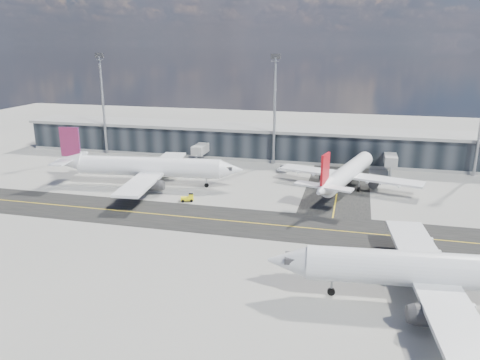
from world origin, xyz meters
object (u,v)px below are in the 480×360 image
(airliner_near, at_px, (448,272))
(baggage_tug, at_px, (188,198))
(service_van, at_px, (283,168))
(airliner_af, at_px, (147,167))
(airliner_redtail, at_px, (347,173))

(airliner_near, bearing_deg, baggage_tug, 50.74)
(service_van, bearing_deg, airliner_near, -60.19)
(airliner_af, bearing_deg, service_van, 118.96)
(airliner_af, relative_size, airliner_near, 0.99)
(airliner_near, distance_m, service_van, 65.43)
(airliner_af, height_order, service_van, airliner_af)
(airliner_af, height_order, airliner_near, airliner_near)
(airliner_redtail, relative_size, airliner_near, 0.84)
(airliner_redtail, bearing_deg, service_van, 158.09)
(airliner_af, relative_size, airliner_redtail, 1.18)
(airliner_redtail, distance_m, airliner_near, 47.98)
(airliner_near, distance_m, baggage_tug, 53.70)
(airliner_af, distance_m, airliner_redtail, 45.25)
(airliner_near, relative_size, service_van, 8.02)
(airliner_af, bearing_deg, baggage_tug, 50.02)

